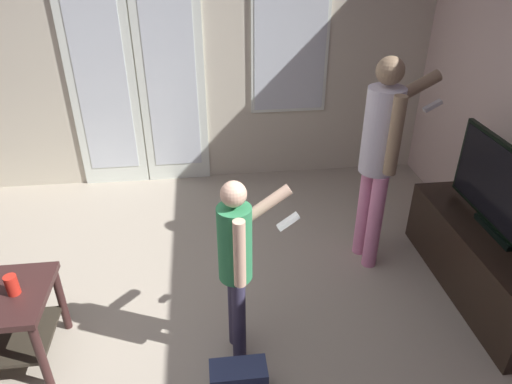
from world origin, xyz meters
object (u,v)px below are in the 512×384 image
Objects in this scene: tv_stand at (486,262)px; person_child at (237,257)px; person_adult at (381,148)px; backpack at (239,382)px; flat_screen_tv at (506,194)px; cup_near_edge at (12,285)px.

person_child is at bearing -169.39° from tv_stand.
tv_stand is 0.92× the size of person_adult.
person_child is 3.77× the size of backpack.
backpack is at bearing -159.56° from flat_screen_tv.
flat_screen_tv is at bearing -33.63° from person_adult.
flat_screen_tv reaches higher than backpack.
cup_near_edge is (-1.25, 0.08, -0.14)m from person_child.
tv_stand is 1.26× the size of flat_screen_tv.
person_adult is 5.02× the size of backpack.
backpack is at bearing -134.48° from person_adult.
person_adult is 13.22× the size of cup_near_edge.
flat_screen_tv reaches higher than cup_near_edge.
person_adult reaches higher than tv_stand.
flat_screen_tv is at bearing 20.44° from backpack.
tv_stand reaches higher than backpack.
tv_stand is at bearing -65.52° from flat_screen_tv.
flat_screen_tv is 9.63× the size of cup_near_edge.
person_adult is at bearing 146.23° from tv_stand.
tv_stand is 1.10m from person_adult.
person_child is at bearing 84.36° from backpack.
person_child reaches higher than flat_screen_tv.
person_adult reaches higher than cup_near_edge.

